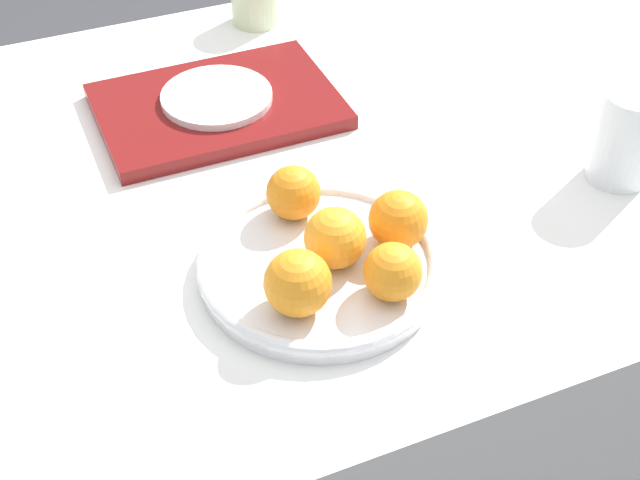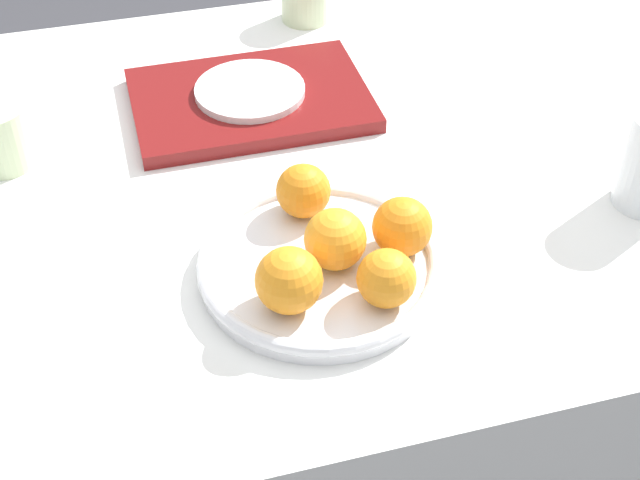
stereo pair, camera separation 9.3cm
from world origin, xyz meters
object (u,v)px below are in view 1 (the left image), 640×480
Objects in this scene: orange_2 at (293,193)px; water_glass at (626,136)px; fruit_platter at (320,265)px; orange_0 at (335,238)px; side_plate at (217,97)px; orange_3 at (393,272)px; orange_1 at (398,220)px; orange_4 at (298,283)px; serving_tray at (218,106)px.

orange_2 is 0.40m from water_glass.
fruit_platter is 0.41m from water_glass.
side_plate is at bearing 93.16° from orange_0.
water_glass is at bearing 14.54° from orange_3.
orange_1 reaches higher than fruit_platter.
orange_4 is at bearing -170.75° from water_glass.
orange_2 is at bearing 70.08° from orange_4.
orange_1 reaches higher than side_plate.
orange_1 reaches higher than orange_2.
orange_2 is 0.52× the size of water_glass.
orange_4 reaches higher than orange_3.
fruit_platter is at bearing -89.33° from side_plate.
orange_0 reaches higher than serving_tray.
orange_2 is 0.15m from orange_4.
water_glass reaches higher than orange_4.
orange_4 is (-0.05, -0.14, 0.00)m from orange_2.
orange_2 is 0.16m from orange_3.
water_glass reaches higher than side_plate.
orange_3 is at bearing -63.10° from orange_0.
orange_0 is 1.09× the size of orange_3.
side_plate is at bearing 83.93° from orange_4.
orange_1 is 0.08m from orange_3.
orange_4 is at bearing -96.07° from serving_tray.
orange_1 is at bearing 59.42° from orange_3.
orange_4 is 0.46× the size of side_plate.
orange_4 reaches higher than orange_2.
serving_tray is (-0.02, 0.35, -0.04)m from orange_0.
water_glass is 0.52m from side_plate.
orange_4 is 0.22× the size of serving_tray.
orange_1 is at bearing -74.90° from side_plate.
serving_tray is 2.12× the size of side_plate.
serving_tray is (-0.01, 0.26, -0.04)m from orange_2.
orange_2 reaches higher than serving_tray.
fruit_platter is 4.07× the size of orange_1.
orange_2 is (-0.01, 0.09, -0.00)m from orange_0.
orange_0 is 0.07m from orange_1.
fruit_platter is 0.34m from serving_tray.
orange_4 is at bearing 168.95° from orange_3.
orange_0 is at bearing -176.36° from water_glass.
orange_3 is 0.19× the size of serving_tray.
orange_2 is 0.42× the size of side_plate.
fruit_platter is at bearing -177.15° from water_glass.
side_plate is at bearing 105.10° from orange_1.
orange_0 is 0.56× the size of water_glass.
orange_0 is at bearing 116.90° from orange_3.
water_glass is at bearing 2.85° from fruit_platter.
orange_3 reaches higher than side_plate.
water_glass is 0.52m from serving_tray.
orange_4 is (-0.06, -0.05, 0.00)m from orange_0.
side_plate is (-0.00, 0.34, 0.01)m from fruit_platter.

